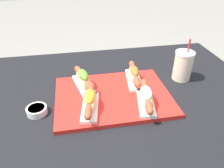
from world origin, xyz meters
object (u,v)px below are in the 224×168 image
serving_tray (113,96)px  hot_dog_2 (83,80)px  sauce_bowl (37,110)px  drink_cup (183,66)px  hot_dog_0 (90,101)px  hot_dog_1 (146,97)px  hot_dog_3 (134,75)px

serving_tray → hot_dog_2: hot_dog_2 is taller
sauce_bowl → drink_cup: 0.68m
serving_tray → drink_cup: 0.37m
hot_dog_0 → hot_dog_2: bearing=94.4°
hot_dog_1 → hot_dog_0: bearing=176.6°
serving_tray → hot_dog_3: hot_dog_3 is taller
serving_tray → hot_dog_0: (-0.10, -0.07, 0.04)m
hot_dog_3 → sauce_bowl: size_ratio=2.82×
hot_dog_2 → hot_dog_3: 0.23m
hot_dog_0 → hot_dog_2: (-0.01, 0.16, 0.00)m
hot_dog_2 → serving_tray: bearing=-36.6°
hot_dog_1 → sauce_bowl: 0.43m
hot_dog_0 → sauce_bowl: size_ratio=2.80×
hot_dog_1 → hot_dog_3: same height
hot_dog_1 → hot_dog_2: bearing=143.4°
hot_dog_0 → hot_dog_3: 0.27m
sauce_bowl → hot_dog_1: bearing=-5.6°
hot_dog_0 → drink_cup: (0.46, 0.17, 0.02)m
hot_dog_2 → drink_cup: size_ratio=1.08×
hot_dog_3 → sauce_bowl: (-0.42, -0.13, -0.04)m
drink_cup → hot_dog_0: bearing=-159.5°
sauce_bowl → hot_dog_2: bearing=34.3°
hot_dog_0 → hot_dog_1: hot_dog_0 is taller
hot_dog_3 → hot_dog_0: bearing=-143.6°
serving_tray → drink_cup: drink_cup is taller
hot_dog_0 → sauce_bowl: (-0.20, 0.03, -0.04)m
serving_tray → sauce_bowl: sauce_bowl is taller
hot_dog_0 → hot_dog_3: hot_dog_0 is taller
hot_dog_0 → serving_tray: bearing=35.5°
hot_dog_2 → hot_dog_3: (0.23, 0.00, -0.00)m
sauce_bowl → drink_cup: bearing=12.2°
serving_tray → hot_dog_1: size_ratio=2.20×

